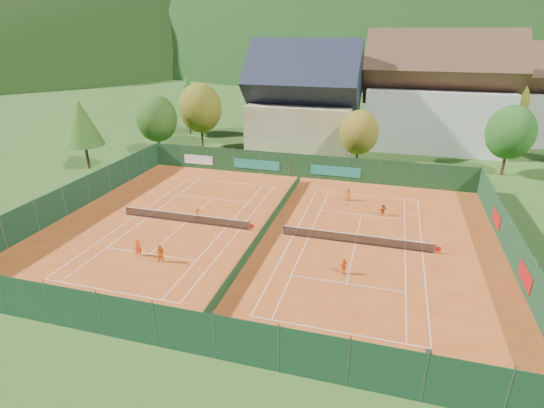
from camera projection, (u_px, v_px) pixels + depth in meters
The scene contains 33 objects.
ground at pixel (266, 233), 38.38m from camera, with size 600.00×600.00×0.00m, color #2B5119.
clay_pad at pixel (266, 232), 38.37m from camera, with size 40.00×32.00×0.01m, color #BC4E1B.
court_markings_left at pixel (186, 222), 40.39m from camera, with size 11.03×23.83×0.00m.
court_markings_right at pixel (355, 244), 36.36m from camera, with size 11.03×23.83×0.00m.
tennis_net_left at pixel (187, 218), 40.16m from camera, with size 13.30×0.10×1.02m.
tennis_net_right at pixel (358, 239), 36.13m from camera, with size 13.30×0.10×1.02m.
court_divider at pixel (266, 227), 38.18m from camera, with size 0.03×28.80×1.00m.
fence_north at pixel (299, 166), 52.15m from camera, with size 40.00×0.10×3.00m.
fence_south at pixel (184, 331), 23.57m from camera, with size 40.00×0.04×3.00m.
fence_west at pixel (77, 195), 42.84m from camera, with size 0.04×32.00×3.00m.
fence_east at pixel (513, 246), 32.82m from camera, with size 0.09×32.00×3.00m.
chalet at pixel (304, 105), 63.28m from camera, with size 16.20×12.00×16.00m.
hotel_block_a at pixel (436, 99), 63.55m from camera, with size 21.60×11.00×17.25m.
hotel_block_b at pixel (525, 100), 67.43m from camera, with size 17.28×10.00×15.50m.
tree_west_front at pixel (157, 119), 59.64m from camera, with size 5.72×5.72×8.69m.
tree_west_mid at pixel (200, 108), 63.72m from camera, with size 6.44×6.44×9.78m.
tree_west_back at pixel (188, 95), 72.09m from camera, with size 5.60×5.60×10.00m.
tree_center at pixel (359, 133), 54.63m from camera, with size 5.01×5.01×7.60m.
tree_east_front at pixel (510, 133), 51.62m from camera, with size 5.72×5.72×8.69m.
tree_west_side at pixel (81, 123), 53.79m from camera, with size 5.04×5.04×9.00m.
tree_east_back at pixel (503, 102), 64.83m from camera, with size 7.15×7.15×10.86m.
mountain_backdrop at pixel (423, 131), 253.97m from camera, with size 820.00×530.00×242.00m.
ball_hopper at pixel (429, 353), 23.29m from camera, with size 0.34×0.34×0.80m.
loose_ball_0 at pixel (147, 235), 37.79m from camera, with size 0.07×0.07×0.07m, color #CCD833.
loose_ball_1 at pixel (319, 290), 29.82m from camera, with size 0.07×0.07×0.07m, color #CCD833.
loose_ball_2 at pixel (329, 216), 41.74m from camera, with size 0.07×0.07×0.07m, color #CCD833.
loose_ball_3 at pixel (260, 200), 45.71m from camera, with size 0.07×0.07×0.07m, color #CCD833.
player_left_near at pixel (138, 248), 34.20m from camera, with size 0.52×0.34×1.43m, color #E44E14.
player_left_mid at pixel (160, 254), 33.13m from camera, with size 0.76×0.60×1.57m, color orange.
player_left_far at pixel (198, 214), 40.63m from camera, with size 0.82×0.47×1.27m, color #F25C15.
player_right_near at pixel (344, 267), 31.62m from camera, with size 0.76×0.31×1.29m, color orange.
player_right_far_a at pixel (348, 194), 45.30m from camera, with size 0.67×0.44×1.38m, color #D55F12.
player_right_far_b at pixel (383, 210), 41.61m from camera, with size 1.13×0.36×1.22m, color #D04B12.
Camera 1 is at (9.92, -33.03, 17.03)m, focal length 28.00 mm.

